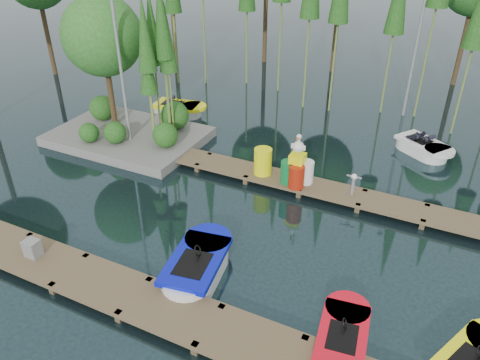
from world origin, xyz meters
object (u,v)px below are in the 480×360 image
at_px(boat_blue, 197,267).
at_px(drum_cluster, 297,170).
at_px(island, 118,64).
at_px(utility_cabinet, 32,248).
at_px(boat_red, 342,337).
at_px(yellow_barrel, 263,161).
at_px(boat_yellow_far, 178,109).

distance_m(boat_blue, drum_cluster, 5.34).
relative_size(island, utility_cabinet, 13.35).
height_order(island, boat_blue, island).
xyz_separation_m(boat_blue, drum_cluster, (0.90, 5.24, 0.56)).
distance_m(boat_red, drum_cluster, 6.68).
distance_m(island, boat_red, 13.52).
distance_m(boat_blue, yellow_barrel, 5.43).
bearing_deg(drum_cluster, island, 173.35).
bearing_deg(boat_blue, drum_cluster, 70.85).
relative_size(utility_cabinet, yellow_barrel, 0.52).
xyz_separation_m(boat_blue, yellow_barrel, (-0.45, 5.39, 0.50)).
relative_size(island, boat_yellow_far, 2.40).
bearing_deg(boat_blue, utility_cabinet, -168.88).
relative_size(boat_blue, yellow_barrel, 3.23).
bearing_deg(utility_cabinet, drum_cluster, 52.79).
relative_size(boat_yellow_far, utility_cabinet, 5.56).
xyz_separation_m(boat_blue, boat_red, (4.17, -0.55, -0.06)).
bearing_deg(yellow_barrel, boat_blue, -85.25).
bearing_deg(drum_cluster, boat_blue, -99.73).
relative_size(boat_yellow_far, yellow_barrel, 2.89).
height_order(island, boat_red, island).
bearing_deg(boat_blue, island, 129.85).
distance_m(boat_yellow_far, drum_cluster, 8.43).
relative_size(boat_yellow_far, drum_cluster, 1.50).
xyz_separation_m(utility_cabinet, yellow_barrel, (3.86, 7.00, 0.23)).
bearing_deg(boat_red, boat_yellow_far, 130.11).
distance_m(boat_blue, utility_cabinet, 4.60).
bearing_deg(utility_cabinet, island, 110.23).
relative_size(island, yellow_barrel, 6.96).
height_order(boat_red, yellow_barrel, yellow_barrel).
relative_size(boat_blue, utility_cabinet, 6.19).
bearing_deg(island, boat_yellow_far, 77.89).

